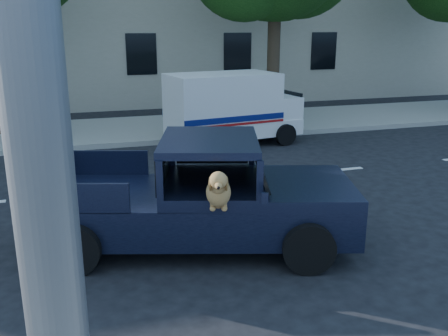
# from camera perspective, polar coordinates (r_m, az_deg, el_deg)

# --- Properties ---
(ground) EXTENTS (120.00, 120.00, 0.00)m
(ground) POSITION_cam_1_polar(r_m,az_deg,el_deg) (7.72, -1.85, -9.71)
(ground) COLOR black
(ground) RESTS_ON ground
(far_sidewalk) EXTENTS (60.00, 4.00, 0.15)m
(far_sidewalk) POSITION_cam_1_polar(r_m,az_deg,el_deg) (16.35, -10.44, 4.30)
(far_sidewalk) COLOR gray
(far_sidewalk) RESTS_ON ground
(lane_stripes) EXTENTS (21.60, 0.14, 0.01)m
(lane_stripes) POSITION_cam_1_polar(r_m,az_deg,el_deg) (11.31, 3.37, -1.14)
(lane_stripes) COLOR silver
(lane_stripes) RESTS_ON ground
(pickup_truck) EXTENTS (5.15, 3.19, 1.72)m
(pickup_truck) POSITION_cam_1_polar(r_m,az_deg,el_deg) (7.79, -3.92, -4.83)
(pickup_truck) COLOR black
(pickup_truck) RESTS_ON ground
(mail_truck) EXTENTS (3.92, 2.37, 2.03)m
(mail_truck) POSITION_cam_1_polar(r_m,az_deg,el_deg) (14.36, 0.76, 6.24)
(mail_truck) COLOR silver
(mail_truck) RESTS_ON ground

